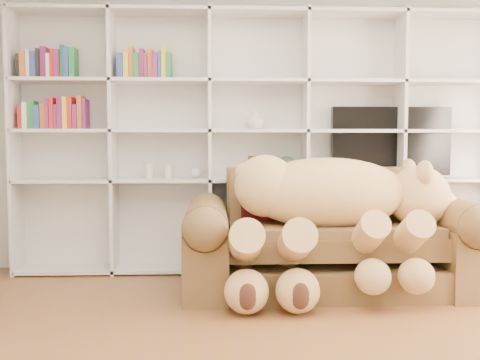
{
  "coord_description": "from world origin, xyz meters",
  "views": [
    {
      "loc": [
        -0.38,
        -2.61,
        1.19
      ],
      "look_at": [
        -0.2,
        1.63,
        0.9
      ],
      "focal_mm": 40.0,
      "sensor_mm": 36.0,
      "label": 1
    }
  ],
  "objects": [
    {
      "name": "wall_back",
      "position": [
        0.0,
        2.5,
        1.35
      ],
      "size": [
        5.0,
        0.02,
        2.7
      ],
      "primitive_type": "cube",
      "color": "silver",
      "rests_on": "floor"
    },
    {
      "name": "bookshelf",
      "position": [
        -0.24,
        2.36,
        1.31
      ],
      "size": [
        4.43,
        0.35,
        2.4
      ],
      "color": "silver",
      "rests_on": "floor"
    },
    {
      "name": "sofa",
      "position": [
        0.53,
        1.65,
        0.37
      ],
      "size": [
        2.33,
        1.0,
        0.98
      ],
      "color": "brown",
      "rests_on": "floor"
    },
    {
      "name": "teddy_bear",
      "position": [
        0.5,
        1.46,
        0.7
      ],
      "size": [
        1.88,
        0.99,
        1.09
      ],
      "rotation": [
        0.0,
        0.0,
        0.03
      ],
      "color": "#DCBA6E",
      "rests_on": "sofa"
    },
    {
      "name": "throw_pillow",
      "position": [
        0.03,
        1.81,
        0.7
      ],
      "size": [
        0.45,
        0.3,
        0.44
      ],
      "primitive_type": "cube",
      "rotation": [
        -0.24,
        0.0,
        0.17
      ],
      "color": "#500D17",
      "rests_on": "sofa"
    },
    {
      "name": "tv",
      "position": [
        1.26,
        2.35,
        1.19
      ],
      "size": [
        1.12,
        0.18,
        0.66
      ],
      "color": "black",
      "rests_on": "bookshelf"
    },
    {
      "name": "picture_frame",
      "position": [
        -0.01,
        2.3,
        0.97
      ],
      "size": [
        0.16,
        0.07,
        0.2
      ],
      "primitive_type": "cube",
      "rotation": [
        0.0,
        0.0,
        -0.29
      ],
      "color": "#572F1E",
      "rests_on": "bookshelf"
    },
    {
      "name": "green_vase",
      "position": [
        0.26,
        2.3,
        0.97
      ],
      "size": [
        0.2,
        0.2,
        0.2
      ],
      "primitive_type": "sphere",
      "color": "#2B533A",
      "rests_on": "bookshelf"
    },
    {
      "name": "figurine_tall",
      "position": [
        -1.0,
        2.3,
        0.93
      ],
      "size": [
        0.08,
        0.08,
        0.14
      ],
      "primitive_type": "cylinder",
      "rotation": [
        0.0,
        0.0,
        0.23
      ],
      "color": "beige",
      "rests_on": "bookshelf"
    },
    {
      "name": "figurine_short",
      "position": [
        -0.82,
        2.3,
        0.93
      ],
      "size": [
        0.1,
        0.1,
        0.13
      ],
      "primitive_type": "cylinder",
      "rotation": [
        0.0,
        0.0,
        0.43
      ],
      "color": "beige",
      "rests_on": "bookshelf"
    },
    {
      "name": "snow_globe",
      "position": [
        -0.57,
        2.3,
        0.92
      ],
      "size": [
        0.1,
        0.1,
        0.1
      ],
      "primitive_type": "sphere",
      "color": "silver",
      "rests_on": "bookshelf"
    },
    {
      "name": "shelf_vase",
      "position": [
        -0.03,
        2.3,
        1.4
      ],
      "size": [
        0.18,
        0.18,
        0.18
      ],
      "primitive_type": "imported",
      "rotation": [
        0.0,
        0.0,
        -0.04
      ],
      "color": "beige",
      "rests_on": "bookshelf"
    }
  ]
}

